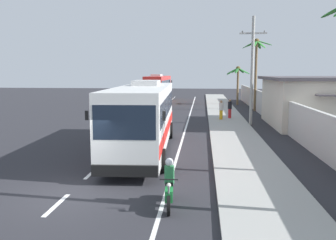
# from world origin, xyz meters

# --- Properties ---
(ground_plane) EXTENTS (160.00, 160.00, 0.00)m
(ground_plane) POSITION_xyz_m (0.00, 0.00, 0.00)
(ground_plane) COLOR #28282D
(sidewalk_kerb) EXTENTS (3.20, 90.00, 0.14)m
(sidewalk_kerb) POSITION_xyz_m (6.80, 10.00, 0.07)
(sidewalk_kerb) COLOR #999993
(sidewalk_kerb) RESTS_ON ground
(lane_markings) EXTENTS (3.57, 71.00, 0.01)m
(lane_markings) POSITION_xyz_m (2.11, 14.74, 0.00)
(lane_markings) COLOR white
(lane_markings) RESTS_ON ground
(boundary_wall) EXTENTS (0.24, 60.00, 2.29)m
(boundary_wall) POSITION_xyz_m (10.60, 14.00, 1.15)
(boundary_wall) COLOR #B2B2AD
(boundary_wall) RESTS_ON ground
(coach_bus_foreground) EXTENTS (3.40, 12.57, 3.78)m
(coach_bus_foreground) POSITION_xyz_m (1.51, 7.43, 1.97)
(coach_bus_foreground) COLOR white
(coach_bus_foreground) RESTS_ON ground
(coach_bus_far_lane) EXTENTS (2.96, 11.36, 3.92)m
(coach_bus_far_lane) POSITION_xyz_m (-1.64, 39.30, 2.04)
(coach_bus_far_lane) COLOR red
(coach_bus_far_lane) RESTS_ON ground
(motorcycle_beside_bus) EXTENTS (0.56, 1.96, 1.55)m
(motorcycle_beside_bus) POSITION_xyz_m (3.64, -0.68, 0.64)
(motorcycle_beside_bus) COLOR black
(motorcycle_beside_bus) RESTS_ON ground
(pedestrian_near_kerb) EXTENTS (0.36, 0.36, 1.68)m
(pedestrian_near_kerb) POSITION_xyz_m (6.29, 19.79, 1.02)
(pedestrian_near_kerb) COLOR gold
(pedestrian_near_kerb) RESTS_ON sidewalk_kerb
(pedestrian_midwalk) EXTENTS (0.36, 0.36, 1.69)m
(pedestrian_midwalk) POSITION_xyz_m (7.11, 20.79, 1.02)
(pedestrian_midwalk) COLOR red
(pedestrian_midwalk) RESTS_ON sidewalk_kerb
(utility_pole_mid) EXTENTS (2.13, 0.24, 8.61)m
(utility_pole_mid) POSITION_xyz_m (8.58, 17.83, 4.49)
(utility_pole_mid) COLOR #9E9E99
(utility_pole_mid) RESTS_ON ground
(palm_nearest) EXTENTS (3.23, 3.03, 7.81)m
(palm_nearest) POSITION_xyz_m (10.38, 28.46, 5.63)
(palm_nearest) COLOR brown
(palm_nearest) RESTS_ON ground
(palm_second) EXTENTS (3.21, 3.32, 4.97)m
(palm_second) POSITION_xyz_m (9.14, 35.55, 3.81)
(palm_second) COLOR brown
(palm_second) RESTS_ON ground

